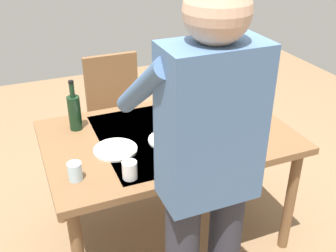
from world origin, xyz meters
name	(u,v)px	position (x,y,z in m)	size (l,w,h in m)	color
ground_plane	(168,232)	(0.00, 0.00, 0.00)	(6.00, 6.00, 0.00)	#846647
dining_table	(168,146)	(0.00, 0.00, 0.66)	(1.37, 0.89, 0.73)	brown
chair_near	(117,109)	(0.07, -0.83, 0.53)	(0.40, 0.40, 0.91)	#523019
person_server	(206,173)	(0.14, 0.71, 0.96)	(0.42, 0.61, 1.69)	#2D2D38
wine_bottle	(74,111)	(0.46, -0.26, 0.84)	(0.07, 0.07, 0.30)	black
wine_glass_left	(182,143)	(0.04, 0.28, 0.84)	(0.07, 0.07, 0.15)	white
wine_glass_right	(216,83)	(-0.48, -0.33, 0.84)	(0.07, 0.07, 0.15)	white
water_cup_near_left	(75,171)	(0.56, 0.23, 0.78)	(0.07, 0.07, 0.09)	silver
water_cup_near_right	(208,146)	(-0.11, 0.27, 0.78)	(0.06, 0.06, 0.09)	silver
water_cup_far_left	(130,170)	(0.33, 0.32, 0.78)	(0.07, 0.07, 0.09)	silver
serving_bowl_pasta	(222,128)	(-0.28, 0.11, 0.77)	(0.30, 0.30, 0.07)	silver
dinner_plate_near	(115,150)	(0.32, 0.06, 0.74)	(0.23, 0.23, 0.01)	silver
dinner_plate_far	(169,140)	(0.02, 0.07, 0.74)	(0.23, 0.23, 0.01)	silver
table_fork	(184,104)	(-0.24, -0.32, 0.74)	(0.01, 0.18, 0.01)	silver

